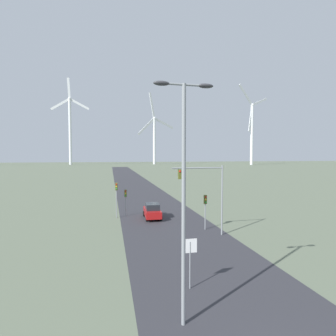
# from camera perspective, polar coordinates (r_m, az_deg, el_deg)

# --- Properties ---
(road_surface) EXTENTS (10.00, 240.00, 0.01)m
(road_surface) POSITION_cam_1_polar(r_m,az_deg,el_deg) (55.30, -6.05, -5.15)
(road_surface) COLOR #2D2D33
(road_surface) RESTS_ON ground
(streetlamp) EXTENTS (2.67, 0.32, 10.74)m
(streetlamp) POSITION_cam_1_polar(r_m,az_deg,el_deg) (11.47, 3.43, -2.15)
(streetlamp) COLOR gray
(streetlamp) RESTS_ON ground
(stop_sign_near) EXTENTS (0.81, 0.07, 2.89)m
(stop_sign_near) POSITION_cam_1_polar(r_m,az_deg,el_deg) (15.66, 4.82, -18.12)
(stop_sign_near) COLOR gray
(stop_sign_near) RESTS_ON ground
(traffic_light_post_near_left) EXTENTS (0.28, 0.34, 3.32)m
(traffic_light_post_near_left) POSITION_cam_1_polar(r_m,az_deg,el_deg) (33.33, -9.22, -6.18)
(traffic_light_post_near_left) COLOR gray
(traffic_light_post_near_left) RESTS_ON ground
(traffic_light_post_near_right) EXTENTS (0.28, 0.34, 3.56)m
(traffic_light_post_near_right) POSITION_cam_1_polar(r_m,az_deg,el_deg) (27.24, 8.12, -7.82)
(traffic_light_post_near_right) COLOR gray
(traffic_light_post_near_right) RESTS_ON ground
(traffic_light_post_mid_left) EXTENTS (0.28, 0.34, 4.29)m
(traffic_light_post_mid_left) POSITION_cam_1_polar(r_m,az_deg,el_deg) (32.49, -11.16, -5.19)
(traffic_light_post_mid_left) COLOR gray
(traffic_light_post_mid_left) RESTS_ON ground
(traffic_light_mast_overhead) EXTENTS (4.99, 0.35, 6.68)m
(traffic_light_mast_overhead) POSITION_cam_1_polar(r_m,az_deg,el_deg) (24.77, 8.23, -3.84)
(traffic_light_mast_overhead) COLOR gray
(traffic_light_mast_overhead) RESTS_ON ground
(car_approaching) EXTENTS (1.98, 4.18, 1.83)m
(car_approaching) POSITION_cam_1_polar(r_m,az_deg,el_deg) (31.98, -3.45, -9.31)
(car_approaching) COLOR maroon
(car_approaching) RESTS_ON ground
(wind_turbine_left) EXTENTS (29.91, 2.60, 70.31)m
(wind_turbine_left) POSITION_cam_1_polar(r_m,az_deg,el_deg) (230.26, -20.55, 8.63)
(wind_turbine_left) COLOR silver
(wind_turbine_left) RESTS_ON ground
(wind_turbine_center) EXTENTS (33.74, 17.18, 60.44)m
(wind_turbine_center) POSITION_cam_1_polar(r_m,az_deg,el_deg) (225.28, -3.01, 7.20)
(wind_turbine_center) COLOR silver
(wind_turbine_center) RESTS_ON ground
(wind_turbine_right) EXTENTS (34.13, 16.37, 62.24)m
(wind_turbine_right) POSITION_cam_1_polar(r_m,az_deg,el_deg) (223.18, 17.79, 8.32)
(wind_turbine_right) COLOR silver
(wind_turbine_right) RESTS_ON ground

